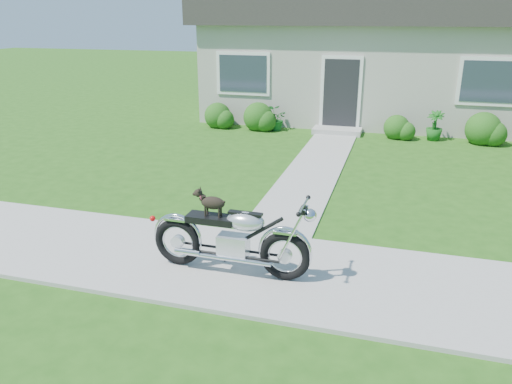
% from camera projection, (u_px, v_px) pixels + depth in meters
% --- Properties ---
extents(ground, '(80.00, 80.00, 0.00)m').
position_uv_depth(ground, '(364.00, 284.00, 6.47)').
color(ground, '#235114').
rests_on(ground, ground).
extents(sidewalk, '(24.00, 2.20, 0.04)m').
position_uv_depth(sidewalk, '(364.00, 282.00, 6.46)').
color(sidewalk, '#9E9B93').
rests_on(sidewalk, ground).
extents(walkway, '(1.20, 8.00, 0.03)m').
position_uv_depth(walkway, '(316.00, 167.00, 11.38)').
color(walkway, '#9E9B93').
rests_on(walkway, ground).
extents(house, '(12.60, 7.03, 4.50)m').
position_uv_depth(house, '(399.00, 51.00, 16.59)').
color(house, '#A8A297').
rests_on(house, ground).
extents(shrub_row, '(10.39, 1.17, 1.17)m').
position_uv_depth(shrub_row, '(420.00, 125.00, 13.81)').
color(shrub_row, '#225316').
rests_on(shrub_row, ground).
extents(potted_plant_left, '(0.63, 0.55, 0.69)m').
position_uv_depth(potted_plant_left, '(275.00, 119.00, 14.97)').
color(potted_plant_left, '#185B1F').
rests_on(potted_plant_left, ground).
extents(potted_plant_right, '(0.56, 0.56, 0.82)m').
position_uv_depth(potted_plant_right, '(435.00, 126.00, 13.75)').
color(potted_plant_right, '#195B19').
rests_on(potted_plant_right, ground).
extents(motorcycle_with_dog, '(2.22, 0.60, 1.13)m').
position_uv_depth(motorcycle_with_dog, '(233.00, 238.00, 6.52)').
color(motorcycle_with_dog, black).
rests_on(motorcycle_with_dog, sidewalk).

